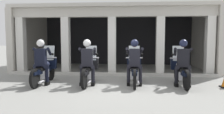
# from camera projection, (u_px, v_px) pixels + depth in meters

# --- Properties ---
(ground_plane) EXTENTS (80.00, 80.00, 0.00)m
(ground_plane) POSITION_uv_depth(u_px,v_px,m) (116.00, 72.00, 10.39)
(ground_plane) COLOR gray
(station_building) EXTENTS (9.71, 4.53, 3.19)m
(station_building) POSITION_uv_depth(u_px,v_px,m) (116.00, 31.00, 12.02)
(station_building) COLOR black
(station_building) RESTS_ON ground
(kerb_strip) EXTENTS (9.21, 0.24, 0.12)m
(kerb_strip) POSITION_uv_depth(u_px,v_px,m) (111.00, 74.00, 9.46)
(kerb_strip) COLOR #B7B5AD
(kerb_strip) RESTS_ON ground
(motorcycle_far_left) EXTENTS (0.62, 2.04, 1.35)m
(motorcycle_far_left) POSITION_uv_depth(u_px,v_px,m) (45.00, 70.00, 7.77)
(motorcycle_far_left) COLOR black
(motorcycle_far_left) RESTS_ON ground
(police_officer_far_left) EXTENTS (0.63, 0.61, 1.58)m
(police_officer_far_left) POSITION_uv_depth(u_px,v_px,m) (41.00, 58.00, 7.45)
(police_officer_far_left) COLOR black
(police_officer_far_left) RESTS_ON ground
(motorcycle_center_left) EXTENTS (0.62, 2.04, 1.35)m
(motorcycle_center_left) POSITION_uv_depth(u_px,v_px,m) (89.00, 70.00, 7.69)
(motorcycle_center_left) COLOR black
(motorcycle_center_left) RESTS_ON ground
(police_officer_center_left) EXTENTS (0.63, 0.61, 1.58)m
(police_officer_center_left) POSITION_uv_depth(u_px,v_px,m) (87.00, 58.00, 7.37)
(police_officer_center_left) COLOR black
(police_officer_center_left) RESTS_ON ground
(motorcycle_center_right) EXTENTS (0.62, 2.04, 1.35)m
(motorcycle_center_right) POSITION_uv_depth(u_px,v_px,m) (134.00, 70.00, 7.67)
(motorcycle_center_right) COLOR black
(motorcycle_center_right) RESTS_ON ground
(police_officer_center_right) EXTENTS (0.63, 0.61, 1.58)m
(police_officer_center_right) POSITION_uv_depth(u_px,v_px,m) (134.00, 58.00, 7.36)
(police_officer_center_right) COLOR black
(police_officer_center_right) RESTS_ON ground
(motorcycle_far_right) EXTENTS (0.62, 2.04, 1.35)m
(motorcycle_far_right) POSITION_uv_depth(u_px,v_px,m) (181.00, 71.00, 7.51)
(motorcycle_far_right) COLOR black
(motorcycle_far_right) RESTS_ON ground
(police_officer_far_right) EXTENTS (0.63, 0.61, 1.58)m
(police_officer_far_right) POSITION_uv_depth(u_px,v_px,m) (183.00, 59.00, 7.19)
(police_officer_far_right) COLOR black
(police_officer_far_right) RESTS_ON ground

